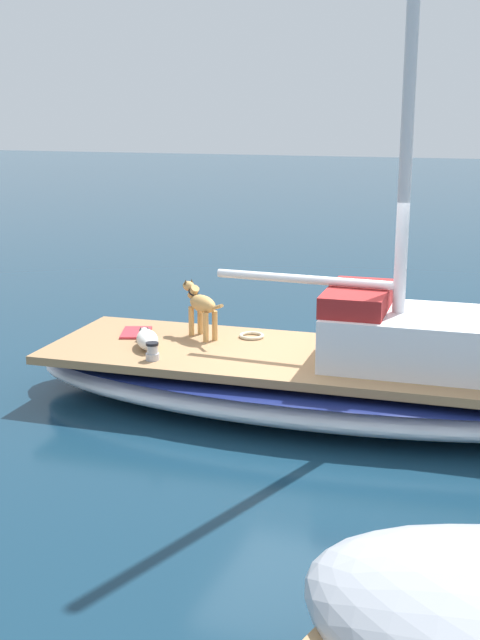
% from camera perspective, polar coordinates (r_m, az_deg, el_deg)
% --- Properties ---
extents(ground_plane, '(120.00, 120.00, 0.00)m').
position_cam_1_polar(ground_plane, '(9.80, 5.49, -6.25)').
color(ground_plane, '#143347').
extents(sailboat_main, '(3.01, 7.39, 0.66)m').
position_cam_1_polar(sailboat_main, '(9.69, 5.54, -4.39)').
color(sailboat_main, white).
rests_on(sailboat_main, ground).
extents(mast_main, '(0.14, 2.27, 7.02)m').
position_cam_1_polar(mast_main, '(9.09, 10.92, 16.44)').
color(mast_main, silver).
rests_on(mast_main, sailboat_main).
extents(cabin_house, '(1.55, 2.31, 0.84)m').
position_cam_1_polar(cabin_house, '(9.36, 12.36, -1.06)').
color(cabin_house, silver).
rests_on(cabin_house, sailboat_main).
extents(dog_white, '(0.84, 0.59, 0.22)m').
position_cam_1_polar(dog_white, '(9.94, -6.58, -1.35)').
color(dog_white, silver).
rests_on(dog_white, sailboat_main).
extents(dog_tan, '(0.62, 0.81, 0.70)m').
position_cam_1_polar(dog_tan, '(10.27, -2.78, 1.07)').
color(dog_tan, tan).
rests_on(dog_tan, sailboat_main).
extents(deck_winch, '(0.16, 0.16, 0.21)m').
position_cam_1_polar(deck_winch, '(9.43, -6.21, -2.25)').
color(deck_winch, '#B7B7BC').
rests_on(deck_winch, sailboat_main).
extents(coiled_rope, '(0.32, 0.32, 0.04)m').
position_cam_1_polar(coiled_rope, '(10.34, 0.82, -1.12)').
color(coiled_rope, beige).
rests_on(coiled_rope, sailboat_main).
extents(deck_towel, '(0.65, 0.54, 0.03)m').
position_cam_1_polar(deck_towel, '(10.60, -7.35, -0.89)').
color(deck_towel, '#C6333D').
rests_on(deck_towel, sailboat_main).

